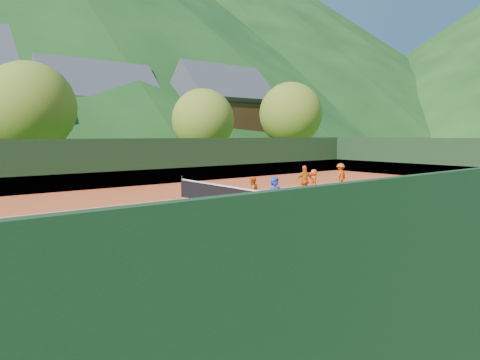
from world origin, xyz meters
TOP-DOWN VIEW (x-y plane):
  - ground at (0.00, 0.00)m, footprint 400.00×400.00m
  - clay_court at (0.00, 0.00)m, footprint 40.00×24.00m
  - mountain_far_right at (90.00, 150.00)m, footprint 260.00×260.00m
  - coach at (-1.11, -2.25)m, footprint 0.67×0.48m
  - student_a at (0.80, 1.26)m, footprint 0.69×0.55m
  - student_b at (5.00, 2.03)m, footprint 1.04×0.72m
  - student_c at (6.57, 2.81)m, footprint 0.75×0.62m
  - student_d at (9.45, 3.24)m, footprint 1.02×0.64m
  - tennis_ball_1 at (-5.11, -7.17)m, footprint 0.07×0.07m
  - tennis_ball_2 at (-7.58, -8.05)m, footprint 0.07×0.07m
  - tennis_ball_3 at (4.14, -4.22)m, footprint 0.07×0.07m
  - tennis_ball_4 at (4.07, -4.03)m, footprint 0.07×0.07m
  - tennis_ball_6 at (-4.61, -1.28)m, footprint 0.07×0.07m
  - tennis_ball_7 at (4.24, -4.17)m, footprint 0.07×0.07m
  - tennis_ball_8 at (-6.12, -1.53)m, footprint 0.07×0.07m
  - tennis_ball_9 at (-7.40, -8.33)m, footprint 0.07×0.07m
  - tennis_ball_10 at (3.17, -1.31)m, footprint 0.07×0.07m
  - tennis_ball_11 at (1.68, -5.50)m, footprint 0.07×0.07m
  - tennis_ball_12 at (-6.42, -9.44)m, footprint 0.07×0.07m
  - tennis_ball_13 at (-6.53, -5.92)m, footprint 0.07×0.07m
  - tennis_ball_15 at (0.54, -1.13)m, footprint 0.07×0.07m
  - tennis_ball_17 at (-0.44, -4.17)m, footprint 0.07×0.07m
  - tennis_ball_18 at (-3.67, -5.21)m, footprint 0.07×0.07m
  - tennis_ball_19 at (-7.11, -1.64)m, footprint 0.07×0.07m
  - tennis_ball_20 at (-5.45, -8.15)m, footprint 0.07×0.07m
  - tennis_ball_21 at (-2.53, -1.28)m, footprint 0.07×0.07m
  - court_lines at (0.00, 0.00)m, footprint 23.83×11.03m
  - tennis_net at (0.00, 0.00)m, footprint 0.10×12.07m
  - perimeter_fence at (0.00, 0.00)m, footprint 40.40×24.24m
  - ball_hopper at (-7.20, -4.89)m, footprint 0.57×0.57m
  - chalet_mid at (6.00, 34.00)m, footprint 12.65×8.82m
  - chalet_right at (20.00, 30.00)m, footprint 11.50×8.82m
  - tree_b at (-4.00, 20.00)m, footprint 6.40×6.40m
  - tree_c at (10.00, 19.00)m, footprint 5.60×5.60m
  - tree_d at (22.00, 20.00)m, footprint 6.80×6.80m

SIDE VIEW (x-z plane):
  - ground at x=0.00m, z-range 0.00..0.00m
  - clay_court at x=0.00m, z-range 0.00..0.02m
  - court_lines at x=0.00m, z-range 0.02..0.03m
  - tennis_ball_1 at x=-5.11m, z-range 0.02..0.09m
  - tennis_ball_2 at x=-7.58m, z-range 0.02..0.09m
  - tennis_ball_3 at x=4.14m, z-range 0.02..0.09m
  - tennis_ball_4 at x=4.07m, z-range 0.02..0.09m
  - tennis_ball_6 at x=-4.61m, z-range 0.02..0.09m
  - tennis_ball_7 at x=4.24m, z-range 0.02..0.09m
  - tennis_ball_8 at x=-6.12m, z-range 0.02..0.09m
  - tennis_ball_9 at x=-7.40m, z-range 0.02..0.09m
  - tennis_ball_10 at x=3.17m, z-range 0.02..0.09m
  - tennis_ball_11 at x=1.68m, z-range 0.02..0.09m
  - tennis_ball_12 at x=-6.42m, z-range 0.02..0.09m
  - tennis_ball_13 at x=-6.53m, z-range 0.02..0.09m
  - tennis_ball_15 at x=0.54m, z-range 0.02..0.09m
  - tennis_ball_17 at x=-0.44m, z-range 0.02..0.09m
  - tennis_ball_18 at x=-3.67m, z-range 0.02..0.09m
  - tennis_ball_19 at x=-7.11m, z-range 0.02..0.09m
  - tennis_ball_20 at x=-5.45m, z-range 0.02..0.09m
  - tennis_ball_21 at x=-2.53m, z-range 0.02..0.09m
  - tennis_net at x=0.00m, z-range -0.03..1.07m
  - student_c at x=6.57m, z-range 0.02..1.33m
  - student_a at x=0.80m, z-range 0.02..1.39m
  - ball_hopper at x=-7.20m, z-range 0.27..1.27m
  - student_d at x=9.45m, z-range 0.02..1.53m
  - student_b at x=5.00m, z-range 0.02..1.66m
  - coach at x=-1.11m, z-range 0.02..1.76m
  - perimeter_fence at x=0.00m, z-range -0.23..2.77m
  - tree_c at x=10.00m, z-range 0.87..8.22m
  - chalet_mid at x=6.00m, z-range -0.74..10.72m
  - tree_b at x=-4.00m, z-range 0.99..9.39m
  - chalet_right at x=20.00m, z-range -0.70..11.21m
  - tree_d at x=22.00m, z-range 1.06..9.98m
  - mountain_far_right at x=90.00m, z-range 0.00..95.00m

